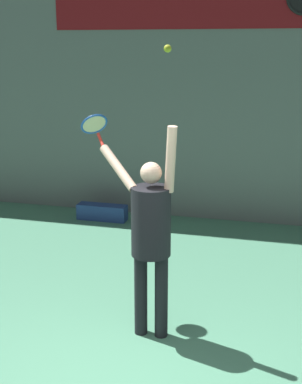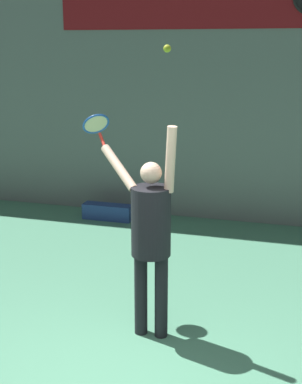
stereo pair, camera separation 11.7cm
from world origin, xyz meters
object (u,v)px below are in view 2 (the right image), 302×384
(tennis_racket, at_px, (97,125))
(equipment_bag, at_px, (108,212))
(tennis_player, at_px, (151,230))
(tennis_ball, at_px, (167,49))
(water_bottle, at_px, (108,213))

(tennis_racket, height_order, equipment_bag, tennis_racket)
(tennis_player, xyz_separation_m, tennis_ball, (0.18, -0.11, 1.68))
(tennis_player, xyz_separation_m, tennis_racket, (-0.73, 0.50, 0.90))
(tennis_racket, distance_m, tennis_ball, 1.34)
(tennis_ball, bearing_deg, equipment_bag, 119.03)
(tennis_racket, xyz_separation_m, tennis_ball, (0.91, -0.61, 0.77))
(water_bottle, bearing_deg, tennis_ball, -60.94)
(tennis_ball, relative_size, water_bottle, 0.26)
(water_bottle, height_order, equipment_bag, same)
(tennis_racket, height_order, water_bottle, tennis_racket)
(tennis_player, height_order, tennis_ball, tennis_ball)
(tennis_ball, bearing_deg, water_bottle, 119.06)
(tennis_player, bearing_deg, water_bottle, 117.47)
(tennis_racket, relative_size, tennis_ball, 5.70)
(equipment_bag, bearing_deg, tennis_ball, -60.97)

